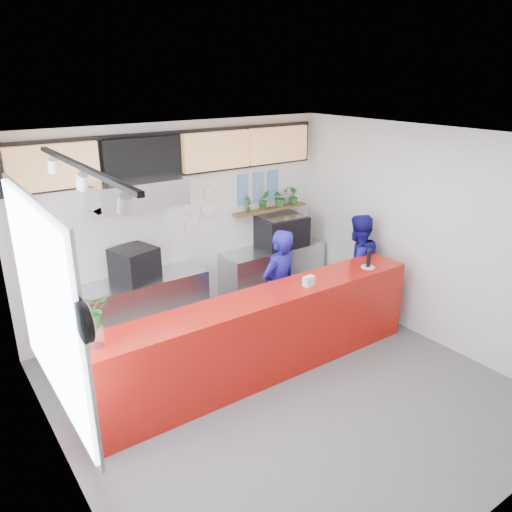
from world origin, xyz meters
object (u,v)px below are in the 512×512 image
staff_right (356,267)px  pepper_mill (369,258)px  staff_center (279,288)px  service_counter (263,336)px  espresso_machine (282,231)px  panini_oven (135,264)px

staff_right → pepper_mill: staff_right is taller
staff_center → pepper_mill: size_ratio=6.64×
pepper_mill → staff_right: bearing=55.1°
service_counter → pepper_mill: (1.72, -0.09, 0.69)m
espresso_machine → staff_right: bearing=-68.1°
panini_oven → espresso_machine: (2.59, 0.00, 0.01)m
espresso_machine → pepper_mill: (0.04, -1.89, 0.09)m
panini_oven → pepper_mill: bearing=-51.9°
panini_oven → staff_right: staff_right is taller
service_counter → pepper_mill: 1.86m
service_counter → panini_oven: size_ratio=8.54×
service_counter → espresso_machine: 2.54m
espresso_machine → staff_right: (0.45, -1.29, -0.32)m
staff_center → staff_right: 1.47m
espresso_machine → staff_right: staff_right is taller
panini_oven → staff_center: size_ratio=0.32×
service_counter → espresso_machine: (1.69, 1.80, 0.60)m
espresso_machine → staff_center: size_ratio=0.47×
service_counter → pepper_mill: bearing=-3.0°
staff_center → pepper_mill: staff_center is taller
staff_center → panini_oven: bearing=-47.8°
espresso_machine → pepper_mill: bearing=-86.3°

